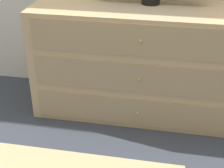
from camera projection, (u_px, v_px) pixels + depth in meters
name	position (u px, v px, depth m)	size (l,w,h in m)	color
ground_plane	(156.00, 90.00, 3.00)	(12.00, 12.00, 0.00)	#383D47
dresser	(144.00, 62.00, 2.55)	(1.60, 0.58, 0.82)	tan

